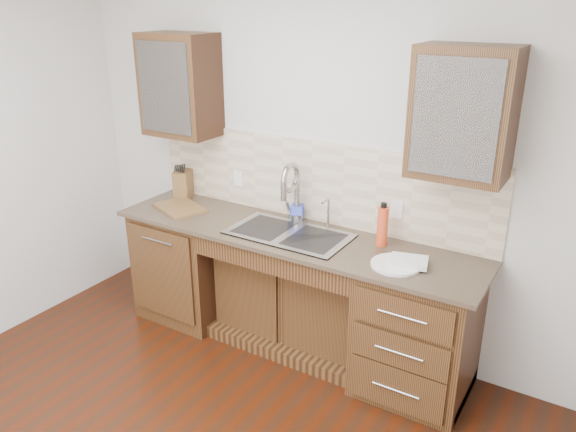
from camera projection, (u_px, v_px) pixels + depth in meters
The scene contains 23 objects.
wall_back at pixel (317, 160), 4.02m from camera, with size 4.00×0.10×2.70m, color silver.
base_cabinet_left at pixel (190, 262), 4.52m from camera, with size 0.70×0.62×0.88m, color #593014.
base_cabinet_center at pixel (297, 298), 4.17m from camera, with size 1.20×0.44×0.70m, color #593014.
base_cabinet_right at pixel (417, 330), 3.60m from camera, with size 0.70×0.62×0.88m, color #593014.
countertop at pixel (290, 236), 3.88m from camera, with size 2.70×0.65×0.03m, color #84705B.
backsplash at pixel (313, 181), 4.02m from camera, with size 2.70×0.02×0.59m, color beige.
sink at pixel (289, 246), 3.90m from camera, with size 0.84×0.46×0.19m, color #9E9EA5.
faucet at pixel (297, 196), 4.01m from camera, with size 0.04×0.04×0.40m, color #999993.
filter_tap at pixel (328, 212), 3.93m from camera, with size 0.02×0.02×0.24m, color #999993.
upper_cabinet_left at pixel (180, 85), 4.18m from camera, with size 0.55×0.34×0.75m, color #593014.
upper_cabinet_right at pixel (464, 113), 3.16m from camera, with size 0.55×0.34×0.75m, color #593014.
outlet_left at pixel (238, 179), 4.36m from camera, with size 0.08×0.01×0.12m, color white.
outlet_right at pixel (397, 209), 3.73m from camera, with size 0.08×0.01×0.12m, color white.
soap_bottle at pixel (297, 209), 4.07m from camera, with size 0.08×0.09×0.18m, color blue.
water_bottle at pixel (382, 226), 3.65m from camera, with size 0.07×0.07×0.27m, color #E2451F.
plate at pixel (396, 265), 3.41m from camera, with size 0.31×0.31×0.02m, color white.
dish_towel at pixel (409, 261), 3.40m from camera, with size 0.22×0.16×0.04m, color white.
knife_block at pixel (184, 183), 4.57m from camera, with size 0.12×0.20×0.22m, color #955129.
cutting_board at pixel (180, 208), 4.33m from camera, with size 0.40×0.28×0.02m, color #9B652B.
cup_left_a at pixel (167, 91), 4.26m from camera, with size 0.11×0.11×0.09m, color white.
cup_left_b at pixel (191, 93), 4.15m from camera, with size 0.10×0.10×0.09m, color white.
cup_right_a at pixel (449, 120), 3.22m from camera, with size 0.13×0.13×0.11m, color silver.
cup_right_b at pixel (490, 127), 3.11m from camera, with size 0.09×0.09×0.09m, color white.
Camera 1 is at (1.84, -1.63, 2.44)m, focal length 35.00 mm.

